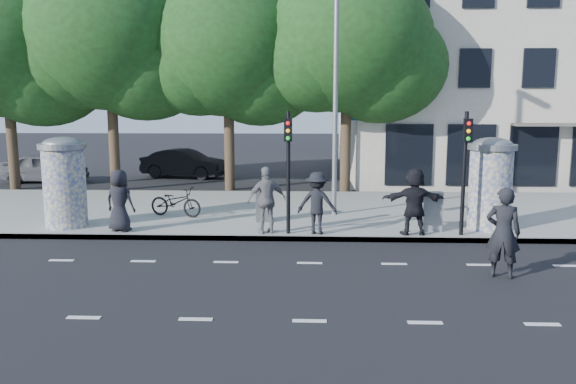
{
  "coord_description": "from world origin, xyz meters",
  "views": [
    {
      "loc": [
        -0.02,
        -11.51,
        3.75
      ],
      "look_at": [
        -0.6,
        3.5,
        1.38
      ],
      "focal_mm": 35.0,
      "sensor_mm": 36.0,
      "label": 1
    }
  ],
  "objects_px": {
    "ped_d": "(317,203)",
    "man_road": "(503,233)",
    "traffic_pole_near": "(288,160)",
    "car_mid": "(185,163)",
    "ped_a": "(120,201)",
    "traffic_pole_far": "(465,160)",
    "cabinet_left": "(264,204)",
    "car_left": "(45,168)",
    "ad_column_left": "(64,180)",
    "street_lamp": "(336,70)",
    "ped_e": "(267,200)",
    "bicycle": "(176,202)",
    "cabinet_right": "(433,211)",
    "ad_column_right": "(490,181)",
    "ped_f": "(414,201)"
  },
  "relations": [
    {
      "from": "ad_column_left",
      "to": "cabinet_left",
      "type": "distance_m",
      "value": 5.93
    },
    {
      "from": "street_lamp",
      "to": "traffic_pole_near",
      "type": "bearing_deg",
      "value": -116.23
    },
    {
      "from": "cabinet_right",
      "to": "car_mid",
      "type": "height_order",
      "value": "car_mid"
    },
    {
      "from": "traffic_pole_near",
      "to": "ped_e",
      "type": "xyz_separation_m",
      "value": [
        -0.6,
        0.06,
        -1.14
      ]
    },
    {
      "from": "ad_column_right",
      "to": "traffic_pole_near",
      "type": "xyz_separation_m",
      "value": [
        -5.8,
        -0.91,
        0.69
      ]
    },
    {
      "from": "ad_column_left",
      "to": "ped_f",
      "type": "distance_m",
      "value": 10.11
    },
    {
      "from": "car_left",
      "to": "street_lamp",
      "type": "bearing_deg",
      "value": -120.08
    },
    {
      "from": "traffic_pole_near",
      "to": "ped_a",
      "type": "height_order",
      "value": "traffic_pole_near"
    },
    {
      "from": "street_lamp",
      "to": "cabinet_right",
      "type": "xyz_separation_m",
      "value": [
        2.72,
        -2.23,
        -4.09
      ]
    },
    {
      "from": "ped_a",
      "to": "ped_e",
      "type": "distance_m",
      "value": 4.19
    },
    {
      "from": "traffic_pole_near",
      "to": "street_lamp",
      "type": "distance_m",
      "value": 4.07
    },
    {
      "from": "cabinet_right",
      "to": "cabinet_left",
      "type": "bearing_deg",
      "value": 173.97
    },
    {
      "from": "ad_column_left",
      "to": "street_lamp",
      "type": "distance_m",
      "value": 8.9
    },
    {
      "from": "ad_column_left",
      "to": "ped_d",
      "type": "relative_size",
      "value": 1.52
    },
    {
      "from": "ad_column_left",
      "to": "cabinet_right",
      "type": "distance_m",
      "value": 10.75
    },
    {
      "from": "traffic_pole_near",
      "to": "ped_f",
      "type": "bearing_deg",
      "value": 0.94
    },
    {
      "from": "man_road",
      "to": "cabinet_left",
      "type": "relative_size",
      "value": 1.82
    },
    {
      "from": "ad_column_left",
      "to": "cabinet_left",
      "type": "bearing_deg",
      "value": 9.69
    },
    {
      "from": "ped_e",
      "to": "man_road",
      "type": "height_order",
      "value": "ped_e"
    },
    {
      "from": "traffic_pole_near",
      "to": "car_mid",
      "type": "xyz_separation_m",
      "value": [
        -5.8,
        13.02,
        -1.51
      ]
    },
    {
      "from": "ad_column_right",
      "to": "cabinet_left",
      "type": "distance_m",
      "value": 6.71
    },
    {
      "from": "ad_column_right",
      "to": "street_lamp",
      "type": "bearing_deg",
      "value": 156.27
    },
    {
      "from": "ad_column_left",
      "to": "bicycle",
      "type": "bearing_deg",
      "value": 29.18
    },
    {
      "from": "cabinet_left",
      "to": "cabinet_right",
      "type": "relative_size",
      "value": 0.98
    },
    {
      "from": "ad_column_left",
      "to": "cabinet_right",
      "type": "relative_size",
      "value": 2.38
    },
    {
      "from": "cabinet_left",
      "to": "ped_d",
      "type": "bearing_deg",
      "value": -51.81
    },
    {
      "from": "bicycle",
      "to": "cabinet_left",
      "type": "xyz_separation_m",
      "value": [
        2.91,
        -0.62,
        0.08
      ]
    },
    {
      "from": "ped_a",
      "to": "traffic_pole_far",
      "type": "bearing_deg",
      "value": -165.66
    },
    {
      "from": "ad_column_right",
      "to": "traffic_pole_far",
      "type": "xyz_separation_m",
      "value": [
        -1.0,
        -0.91,
        0.69
      ]
    },
    {
      "from": "ad_column_right",
      "to": "traffic_pole_far",
      "type": "height_order",
      "value": "traffic_pole_far"
    },
    {
      "from": "street_lamp",
      "to": "bicycle",
      "type": "distance_m",
      "value": 6.62
    },
    {
      "from": "man_road",
      "to": "ped_a",
      "type": "bearing_deg",
      "value": -2.44
    },
    {
      "from": "ped_f",
      "to": "cabinet_right",
      "type": "height_order",
      "value": "ped_f"
    },
    {
      "from": "cabinet_right",
      "to": "ped_d",
      "type": "bearing_deg",
      "value": -164.15
    },
    {
      "from": "ped_a",
      "to": "ad_column_right",
      "type": "bearing_deg",
      "value": -160.68
    },
    {
      "from": "car_mid",
      "to": "cabinet_left",
      "type": "bearing_deg",
      "value": -141.8
    },
    {
      "from": "traffic_pole_far",
      "to": "cabinet_right",
      "type": "height_order",
      "value": "traffic_pole_far"
    },
    {
      "from": "ped_e",
      "to": "bicycle",
      "type": "relative_size",
      "value": 1.05
    },
    {
      "from": "man_road",
      "to": "car_mid",
      "type": "relative_size",
      "value": 0.45
    },
    {
      "from": "ped_f",
      "to": "cabinet_right",
      "type": "bearing_deg",
      "value": -141.86
    },
    {
      "from": "traffic_pole_near",
      "to": "ped_d",
      "type": "height_order",
      "value": "traffic_pole_near"
    },
    {
      "from": "bicycle",
      "to": "cabinet_right",
      "type": "bearing_deg",
      "value": -85.48
    },
    {
      "from": "bicycle",
      "to": "car_left",
      "type": "distance_m",
      "value": 12.11
    },
    {
      "from": "ped_d",
      "to": "bicycle",
      "type": "relative_size",
      "value": 0.97
    },
    {
      "from": "ad_column_left",
      "to": "ped_d",
      "type": "xyz_separation_m",
      "value": [
        7.4,
        -0.65,
        -0.52
      ]
    },
    {
      "from": "cabinet_left",
      "to": "car_left",
      "type": "relative_size",
      "value": 0.27
    },
    {
      "from": "traffic_pole_near",
      "to": "car_mid",
      "type": "relative_size",
      "value": 0.77
    },
    {
      "from": "ped_d",
      "to": "man_road",
      "type": "relative_size",
      "value": 0.88
    },
    {
      "from": "car_mid",
      "to": "ped_e",
      "type": "bearing_deg",
      "value": -143.72
    },
    {
      "from": "ped_f",
      "to": "car_mid",
      "type": "bearing_deg",
      "value": -57.2
    }
  ]
}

